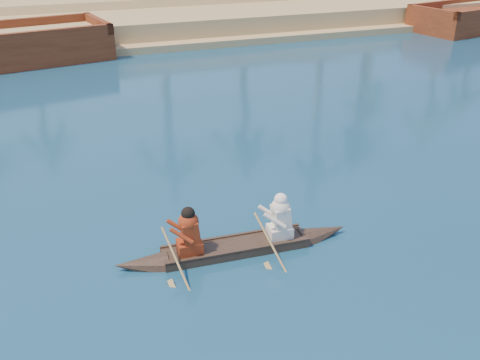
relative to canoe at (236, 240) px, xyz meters
name	(u,v)px	position (x,y,z in m)	size (l,w,h in m)	color
canoe	(236,240)	(0.00, 0.00, 0.00)	(5.04, 0.94, 1.38)	#3D2F21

